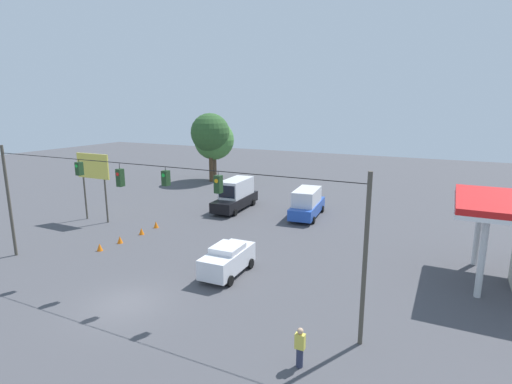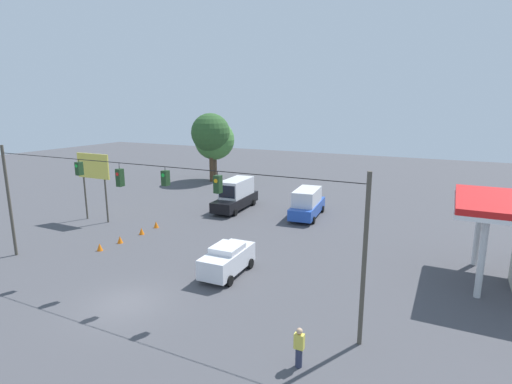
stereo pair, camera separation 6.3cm
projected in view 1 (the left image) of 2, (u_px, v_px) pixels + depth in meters
ground_plane at (125, 304)px, 21.24m from camera, size 140.00×140.00×0.00m
overhead_signal_span at (144, 205)px, 21.81m from camera, size 24.18×0.38×7.74m
box_truck_black_withflow_far at (236, 195)px, 40.13m from camera, size 2.64×6.94×3.04m
box_truck_blue_oncoming_deep at (307, 203)px, 37.31m from camera, size 2.81×6.54×2.70m
sedan_white_crossing_near at (228, 259)px, 24.72m from camera, size 2.14×4.42×1.90m
traffic_cone_nearest at (100, 247)px, 28.85m from camera, size 0.43×0.43×0.55m
traffic_cone_second at (120, 240)px, 30.43m from camera, size 0.43×0.43×0.55m
traffic_cone_third at (141, 231)px, 32.47m from camera, size 0.43×0.43×0.55m
traffic_cone_fourth at (156, 225)px, 34.24m from camera, size 0.43×0.43×0.55m
roadside_billboard at (93, 172)px, 35.47m from camera, size 3.73×0.16×6.13m
pedestrian at (300, 347)px, 15.96m from camera, size 0.40×0.28×1.72m
tree_horizon_left at (214, 140)px, 54.88m from camera, size 5.51×5.51×8.37m
tree_horizon_right at (210, 133)px, 53.53m from camera, size 5.23×5.23×9.26m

